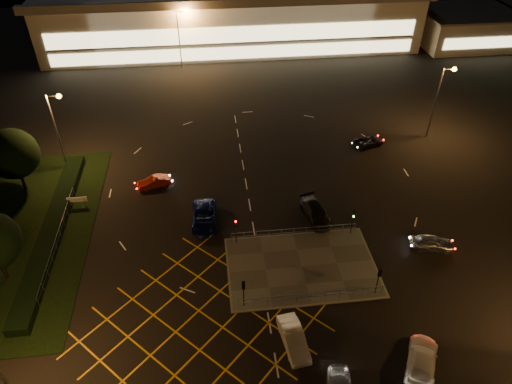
{
  "coord_description": "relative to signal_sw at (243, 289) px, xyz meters",
  "views": [
    {
      "loc": [
        -5.93,
        -31.62,
        32.95
      ],
      "look_at": [
        -1.31,
        7.73,
        2.0
      ],
      "focal_mm": 32.0,
      "sensor_mm": 36.0,
      "label": 1
    }
  ],
  "objects": [
    {
      "name": "ground",
      "position": [
        4.0,
        5.99,
        -2.37
      ],
      "size": [
        180.0,
        180.0,
        0.0
      ],
      "primitive_type": "plane",
      "color": "black",
      "rests_on": "ground"
    },
    {
      "name": "pedestrian_island",
      "position": [
        6.0,
        3.99,
        -2.31
      ],
      "size": [
        14.0,
        9.0,
        0.12
      ],
      "primitive_type": "cube",
      "color": "#4C4944",
      "rests_on": "ground"
    },
    {
      "name": "grass_verge",
      "position": [
        -24.0,
        11.99,
        -2.33
      ],
      "size": [
        18.0,
        30.0,
        0.08
      ],
      "primitive_type": "cube",
      "color": "black",
      "rests_on": "ground"
    },
    {
      "name": "hedge",
      "position": [
        -19.0,
        11.99,
        -1.87
      ],
      "size": [
        2.0,
        26.0,
        1.0
      ],
      "primitive_type": "cube",
      "color": "black",
      "rests_on": "ground"
    },
    {
      "name": "supermarket",
      "position": [
        4.0,
        67.95,
        2.95
      ],
      "size": [
        72.0,
        26.5,
        10.5
      ],
      "color": "beige",
      "rests_on": "ground"
    },
    {
      "name": "retail_unit_a",
      "position": [
        50.0,
        59.97,
        0.85
      ],
      "size": [
        18.8,
        14.8,
        6.35
      ],
      "color": "beige",
      "rests_on": "ground"
    },
    {
      "name": "streetlight_nw",
      "position": [
        -19.56,
        23.99,
        4.2
      ],
      "size": [
        1.78,
        0.56,
        10.03
      ],
      "color": "slate",
      "rests_on": "ground"
    },
    {
      "name": "streetlight_ne",
      "position": [
        28.44,
        25.99,
        4.2
      ],
      "size": [
        1.78,
        0.56,
        10.03
      ],
      "color": "slate",
      "rests_on": "ground"
    },
    {
      "name": "streetlight_far_left",
      "position": [
        -5.56,
        53.99,
        4.2
      ],
      "size": [
        1.78,
        0.56,
        10.03
      ],
      "color": "slate",
      "rests_on": "ground"
    },
    {
      "name": "streetlight_far_right",
      "position": [
        34.44,
        55.99,
        4.2
      ],
      "size": [
        1.78,
        0.56,
        10.03
      ],
      "color": "slate",
      "rests_on": "ground"
    },
    {
      "name": "signal_sw",
      "position": [
        0.0,
        0.0,
        0.0
      ],
      "size": [
        0.28,
        0.3,
        3.15
      ],
      "rotation": [
        0.0,
        0.0,
        3.14
      ],
      "color": "black",
      "rests_on": "pedestrian_island"
    },
    {
      "name": "signal_se",
      "position": [
        12.0,
        0.0,
        0.0
      ],
      "size": [
        0.28,
        0.3,
        3.15
      ],
      "rotation": [
        0.0,
        0.0,
        3.14
      ],
      "color": "black",
      "rests_on": "pedestrian_island"
    },
    {
      "name": "signal_nw",
      "position": [
        0.0,
        7.99,
        0.0
      ],
      "size": [
        0.28,
        0.3,
        3.15
      ],
      "color": "black",
      "rests_on": "pedestrian_island"
    },
    {
      "name": "signal_ne",
      "position": [
        12.0,
        7.99,
        0.0
      ],
      "size": [
        0.28,
        0.3,
        3.15
      ],
      "color": "black",
      "rests_on": "pedestrian_island"
    },
    {
      "name": "tree_c",
      "position": [
        -24.0,
        19.99,
        2.59
      ],
      "size": [
        5.76,
        5.76,
        7.84
      ],
      "color": "black",
      "rests_on": "ground"
    },
    {
      "name": "car_queue_white",
      "position": [
        3.65,
        -4.3,
        -1.6
      ],
      "size": [
        2.23,
        4.83,
        1.53
      ],
      "primitive_type": "imported",
      "rotation": [
        0.0,
        0.0,
        0.13
      ],
      "color": "#B8B8B8",
      "rests_on": "ground"
    },
    {
      "name": "car_left_blue",
      "position": [
        -3.15,
        11.63,
        -1.58
      ],
      "size": [
        2.81,
        5.77,
        1.58
      ],
      "primitive_type": "imported",
      "rotation": [
        0.0,
        0.0,
        6.25
      ],
      "color": "#0D1953",
      "rests_on": "ground"
    },
    {
      "name": "car_far_dkgrey",
      "position": [
        8.88,
        10.99,
        -1.6
      ],
      "size": [
        3.09,
        5.61,
        1.54
      ],
      "primitive_type": "imported",
      "rotation": [
        0.0,
        0.0,
        0.18
      ],
      "color": "black",
      "rests_on": "ground"
    },
    {
      "name": "car_right_silver",
      "position": [
        19.54,
        5.04,
        -1.64
      ],
      "size": [
        4.58,
        2.7,
        1.46
      ],
      "primitive_type": "imported",
      "rotation": [
        0.0,
        0.0,
        1.33
      ],
      "color": "#999DA0",
      "rests_on": "ground"
    },
    {
      "name": "car_circ_red",
      "position": [
        -8.95,
        18.76,
        -1.73
      ],
      "size": [
        4.07,
        2.35,
        1.27
      ],
      "primitive_type": "imported",
      "rotation": [
        0.0,
        0.0,
        4.99
      ],
      "color": "#9A200B",
      "rests_on": "ground"
    },
    {
      "name": "car_east_grey",
      "position": [
        19.14,
        24.64,
        -1.75
      ],
      "size": [
        4.83,
        3.33,
        1.23
      ],
      "primitive_type": "imported",
      "rotation": [
        0.0,
        0.0,
        1.9
      ],
      "color": "black",
      "rests_on": "ground"
    },
    {
      "name": "car_approach_white",
      "position": [
        13.21,
        -7.42,
        -1.6
      ],
      "size": [
        4.43,
        5.7,
        1.54
      ],
      "primitive_type": "imported",
      "rotation": [
        0.0,
        0.0,
        2.65
      ],
      "color": "silver",
      "rests_on": "ground"
    }
  ]
}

